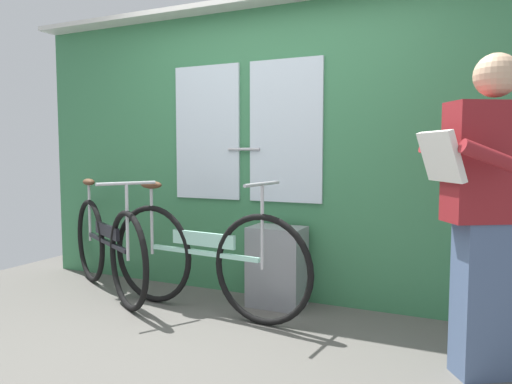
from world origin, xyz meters
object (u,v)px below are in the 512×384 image
object	(u,v)px
bicycle_near_door	(107,247)
bicycle_leaning_behind	(203,258)
trash_bin_by_wall	(277,266)
passenger_reading_newspaper	(489,209)

from	to	relation	value
bicycle_near_door	bicycle_leaning_behind	size ratio (longest dim) A/B	0.86
bicycle_near_door	trash_bin_by_wall	xyz separation A→B (m)	(1.38, 0.30, -0.09)
bicycle_near_door	passenger_reading_newspaper	distance (m)	2.86
bicycle_leaning_behind	trash_bin_by_wall	world-z (taller)	bicycle_leaning_behind
passenger_reading_newspaper	bicycle_near_door	bearing A→B (deg)	-37.55
passenger_reading_newspaper	trash_bin_by_wall	world-z (taller)	passenger_reading_newspaper
trash_bin_by_wall	bicycle_leaning_behind	bearing A→B (deg)	-139.53
bicycle_near_door	bicycle_leaning_behind	distance (m)	0.95
passenger_reading_newspaper	trash_bin_by_wall	xyz separation A→B (m)	(-1.42, 0.61, -0.57)
bicycle_near_door	bicycle_leaning_behind	bearing A→B (deg)	26.66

